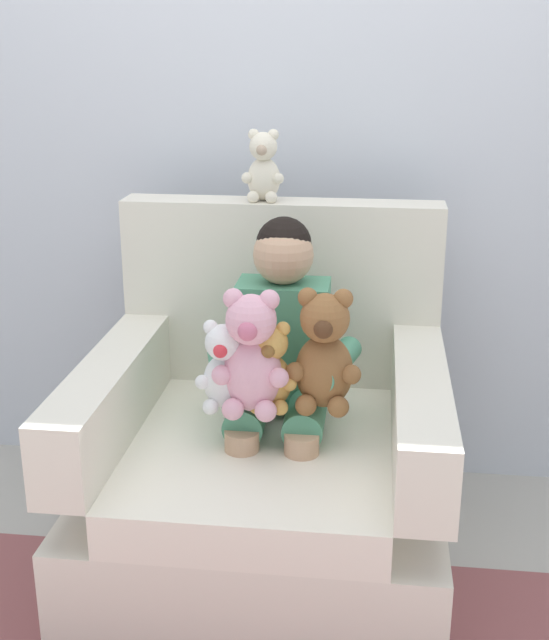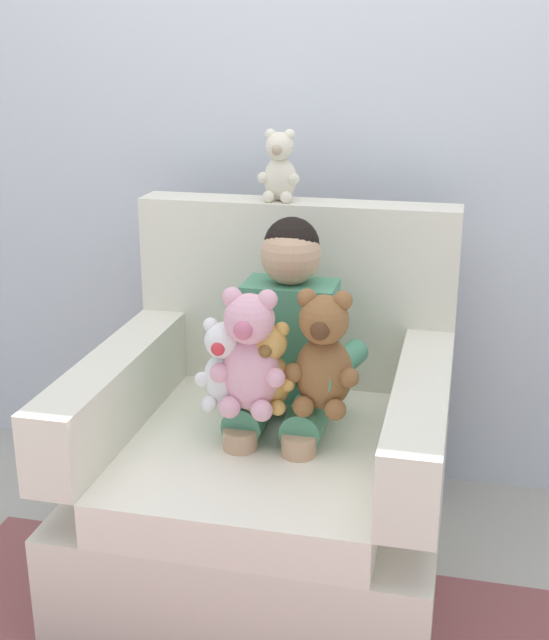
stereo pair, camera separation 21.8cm
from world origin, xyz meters
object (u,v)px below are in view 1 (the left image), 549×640
Objects in this scene: plush_pink at (252,356)px; armchair at (267,462)px; seated_child at (280,352)px; plush_cream_on_backrest at (263,168)px; plush_brown at (324,354)px; plush_honey at (270,369)px; plush_white at (224,369)px.

armchair is at bearing 80.43° from plush_pink.
plush_cream_on_backrest is (-0.09, 0.32, 0.46)m from seated_child.
armchair is at bearing -69.72° from plush_cream_on_backrest.
plush_brown is at bearing -52.90° from plush_cream_on_backrest.
seated_child is 2.47× the size of plush_brown.
plush_honey is 0.74× the size of plush_brown.
plush_white reaches higher than plush_honey.
armchair reaches higher than plush_white.
seated_child reaches higher than plush_white.
seated_child is at bearing 31.25° from plush_white.
plush_pink is 0.65m from plush_cream_on_backrest.
seated_child is 3.32× the size of plush_white.
plush_honey is (0.12, 0.02, -0.00)m from plush_white.
plush_white is 0.12m from plush_honey.
plush_brown reaches higher than plush_honey.
plush_cream_on_backrest is at bearing 86.78° from plush_honey.
armchair is 4.13× the size of plush_honey.
plush_white is at bearing -82.99° from plush_cream_on_backrest.
plush_honey is 0.15m from plush_brown.
plush_brown is at bearing -13.97° from plush_white.
seated_child is 0.20m from plush_brown.
seated_child is at bearing 131.81° from plush_brown.
plush_brown is at bearing -31.71° from armchair.
plush_honey is (0.03, -0.12, 0.34)m from armchair.
plush_white is 1.15× the size of plush_cream_on_backrest.
plush_pink is (-0.02, -0.15, 0.39)m from armchair.
plush_pink is 0.19m from plush_brown.
plush_honey is at bearing -88.64° from seated_child.
armchair is at bearing 88.87° from plush_honey.
plush_pink reaches higher than plush_white.
plush_brown is (0.26, 0.04, 0.04)m from plush_white.
plush_cream_on_backrest is at bearing 91.80° from plush_pink.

